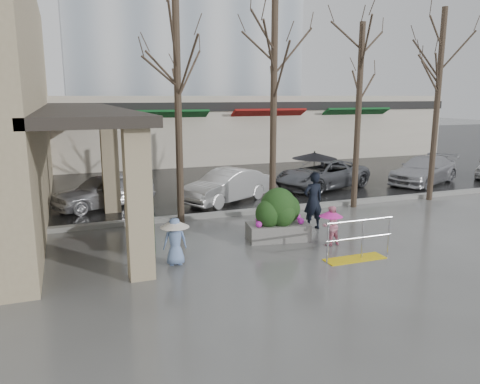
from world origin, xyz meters
TOP-DOWN VIEW (x-y plane):
  - ground at (0.00, 0.00)m, footprint 120.00×120.00m
  - street_asphalt at (0.00, 22.00)m, footprint 120.00×36.00m
  - curb at (0.00, 4.00)m, footprint 120.00×0.30m
  - canopy_slab at (-4.80, 8.00)m, footprint 2.80×18.00m
  - pillar_front at (-3.90, -0.50)m, footprint 0.55×0.55m
  - pillar_back at (-3.90, 6.00)m, footprint 0.55×0.55m
  - storefront_row at (2.00, 17.97)m, footprint 34.00×6.74m
  - handrail at (1.36, -1.20)m, footprint 1.90×0.50m
  - tree_west at (-2.00, 3.60)m, footprint 3.20×3.20m
  - tree_midwest at (1.20, 3.60)m, footprint 3.20×3.20m
  - tree_mideast at (4.50, 3.60)m, footprint 3.20×3.20m
  - tree_east at (8.00, 3.60)m, footprint 3.20×3.20m
  - woman at (1.64, 1.59)m, footprint 1.35×1.35m
  - child_pink at (1.32, 0.02)m, footprint 0.65×0.65m
  - child_blue at (-3.00, 0.02)m, footprint 0.71×0.71m
  - planter at (0.19, 0.97)m, footprint 1.83×1.12m
  - news_boxes at (-3.37, 1.95)m, footprint 0.75×2.04m
  - car_a at (-4.11, 6.78)m, footprint 3.99×2.75m
  - car_b at (0.38, 6.00)m, footprint 4.00×2.98m
  - car_c at (5.15, 7.05)m, footprint 4.95×3.37m
  - car_d at (10.22, 6.45)m, footprint 4.69×3.35m

SIDE VIEW (x-z plane):
  - ground at x=0.00m, z-range 0.00..0.00m
  - street_asphalt at x=0.00m, z-range 0.00..0.01m
  - curb at x=0.00m, z-range 0.00..0.15m
  - handrail at x=1.36m, z-range -0.14..0.89m
  - news_boxes at x=-3.37m, z-range 0.00..1.11m
  - car_a at x=-4.11m, z-range 0.00..1.26m
  - car_b at x=0.38m, z-range 0.00..1.26m
  - car_c at x=5.15m, z-range 0.00..1.26m
  - car_d at x=10.22m, z-range 0.00..1.26m
  - child_pink at x=1.32m, z-range 0.08..1.18m
  - child_blue at x=-3.00m, z-range 0.12..1.29m
  - planter at x=0.19m, z-range -0.03..1.47m
  - woman at x=1.64m, z-range 0.24..2.65m
  - pillar_front at x=-3.90m, z-range 0.00..3.50m
  - pillar_back at x=-3.90m, z-range 0.00..3.50m
  - storefront_row at x=2.00m, z-range 0.01..4.01m
  - canopy_slab at x=-4.80m, z-range 3.50..3.75m
  - tree_mideast at x=4.50m, z-range 1.61..8.11m
  - tree_west at x=-2.00m, z-range 1.68..8.48m
  - tree_midwest at x=1.20m, z-range 1.73..8.73m
  - tree_east at x=8.00m, z-range 1.78..8.98m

